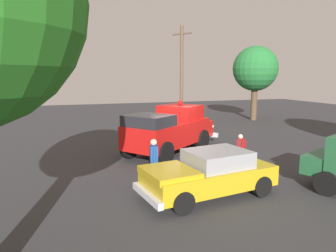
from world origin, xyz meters
TOP-DOWN VIEW (x-y plane):
  - ground_plane at (0.00, 0.00)m, footprint 60.00×60.00m
  - vintage_fire_truck at (0.94, 0.26)m, footprint 5.36×6.03m
  - classic_hot_rod at (-4.83, 0.98)m, footprint 2.47×4.58m
  - lawn_chair_near_truck at (-1.82, -2.10)m, footprint 0.69×0.69m
  - lawn_chair_by_car at (5.33, 0.39)m, footprint 0.66×0.66m
  - spectator_seated at (-1.72, -2.02)m, footprint 0.65×0.62m
  - spectator_standing at (-3.38, 2.38)m, footprint 0.65×0.34m
  - oak_tree_distant at (9.69, -10.47)m, footprint 3.83×3.83m
  - utility_pole at (9.22, -3.51)m, footprint 1.47×1.06m

SIDE VIEW (x-z plane):
  - ground_plane at x=0.00m, z-range 0.00..0.00m
  - lawn_chair_near_truck at x=-1.82m, z-range 0.08..1.10m
  - lawn_chair_by_car at x=5.33m, z-range 0.08..1.10m
  - spectator_seated at x=-1.72m, z-range 0.05..1.34m
  - classic_hot_rod at x=-4.83m, z-range 0.02..1.48m
  - spectator_standing at x=-3.38m, z-range 0.13..1.80m
  - vintage_fire_truck at x=0.94m, z-range -0.10..2.49m
  - utility_pole at x=9.22m, z-range 0.15..7.73m
  - oak_tree_distant at x=9.69m, z-range 1.23..7.59m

